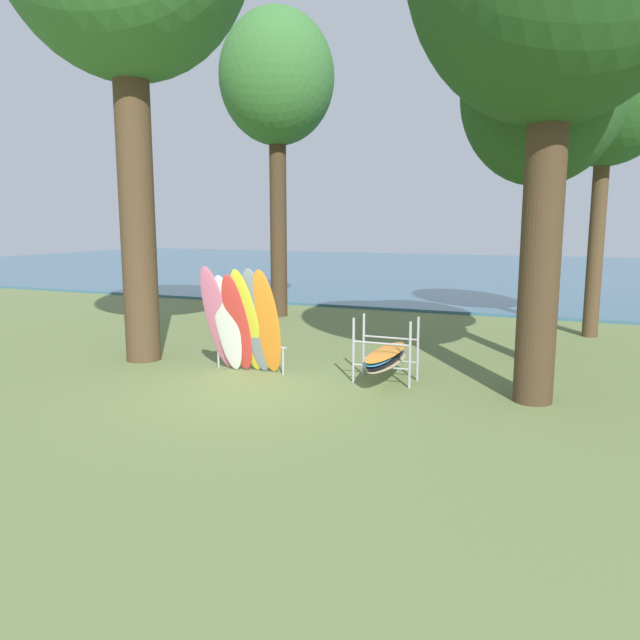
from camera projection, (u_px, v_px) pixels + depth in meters
name	position (u px, v px, depth m)	size (l,w,h in m)	color
ground_plane	(257.00, 391.00, 11.09)	(80.00, 80.00, 0.00)	olive
lake_water	(483.00, 271.00, 37.20)	(80.00, 36.00, 0.10)	#38607A
tree_mid_behind	(607.00, 84.00, 15.33)	(3.62, 3.62, 8.60)	#4C3823
tree_far_left_back	(277.00, 82.00, 18.76)	(3.56, 3.56, 9.49)	#42301E
tree_far_right_back	(543.00, 94.00, 12.66)	(3.38, 3.38, 7.67)	brown
leaning_board_pile	(242.00, 323.00, 12.11)	(1.66, 1.01, 2.22)	pink
board_storage_rack	(386.00, 356.00, 11.69)	(1.15, 2.13, 1.25)	#9EA0A5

